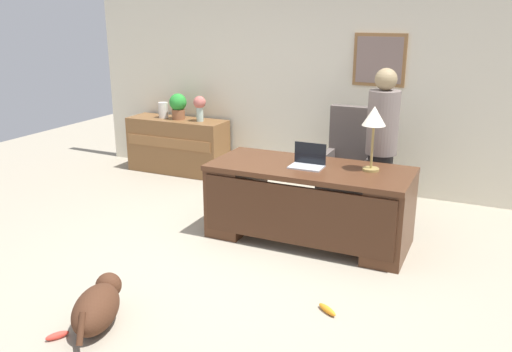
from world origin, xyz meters
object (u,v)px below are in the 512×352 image
(armchair, at_px, (351,166))
(laptop, at_px, (308,161))
(desk_lamp, at_px, (374,120))
(potted_plant, at_px, (178,105))
(dog_lying, at_px, (98,306))
(dog_toy_bone, at_px, (57,336))
(person_standing, at_px, (381,148))
(vase_with_flowers, at_px, (200,105))
(desk, at_px, (308,201))
(dog_toy_plush, at_px, (327,310))
(vase_empty, at_px, (163,110))
(credenza, at_px, (178,146))

(armchair, height_order, laptop, armchair)
(desk_lamp, bearing_deg, potted_plant, 155.53)
(desk_lamp, bearing_deg, dog_lying, -123.02)
(laptop, height_order, dog_toy_bone, laptop)
(person_standing, bearing_deg, armchair, 136.27)
(dog_lying, relative_size, desk_lamp, 1.13)
(person_standing, height_order, vase_with_flowers, person_standing)
(person_standing, xyz_separation_m, dog_toy_bone, (-1.57, -3.02, -0.84))
(armchair, relative_size, desk_lamp, 1.92)
(desk, height_order, dog_lying, desk)
(dog_lying, bearing_deg, desk_lamp, 56.98)
(dog_lying, xyz_separation_m, dog_toy_plush, (1.47, 0.86, -0.13))
(person_standing, bearing_deg, dog_lying, -117.38)
(laptop, bearing_deg, vase_empty, 150.88)
(vase_with_flowers, bearing_deg, vase_empty, 180.00)
(armchair, xyz_separation_m, vase_empty, (-2.86, 0.46, 0.37))
(desk_lamp, bearing_deg, armchair, 114.99)
(potted_plant, xyz_separation_m, dog_toy_bone, (1.44, -3.87, -0.94))
(person_standing, xyz_separation_m, desk_lamp, (0.02, -0.53, 0.38))
(armchair, relative_size, dog_lying, 1.70)
(person_standing, height_order, dog_toy_plush, person_standing)
(desk, relative_size, armchair, 1.66)
(vase_with_flowers, bearing_deg, dog_toy_plush, -45.25)
(dog_toy_plush, bearing_deg, vase_with_flowers, 134.75)
(vase_with_flowers, relative_size, dog_toy_plush, 1.77)
(desk, bearing_deg, credenza, 148.66)
(potted_plant, bearing_deg, desk, -31.68)
(laptop, height_order, desk_lamp, desk_lamp)
(vase_with_flowers, bearing_deg, dog_lying, -70.97)
(person_standing, distance_m, dog_toy_plush, 2.07)
(laptop, bearing_deg, person_standing, 48.99)
(vase_empty, xyz_separation_m, dog_toy_plush, (3.32, -2.74, -0.86))
(dog_toy_bone, bearing_deg, desk_lamp, 57.35)
(desk, xyz_separation_m, vase_with_flowers, (-2.12, 1.52, 0.57))
(desk, relative_size, dog_toy_plush, 10.02)
(laptop, xyz_separation_m, vase_empty, (-2.70, 1.51, 0.06))
(laptop, xyz_separation_m, potted_plant, (-2.45, 1.51, 0.15))
(person_standing, xyz_separation_m, vase_empty, (-3.27, 0.85, 0.01))
(person_standing, distance_m, dog_toy_bone, 3.51)
(armchair, xyz_separation_m, laptop, (-0.16, -1.04, 0.31))
(laptop, distance_m, desk_lamp, 0.74)
(vase_with_flowers, bearing_deg, armchair, -11.58)
(person_standing, bearing_deg, credenza, 164.38)
(desk, distance_m, vase_with_flowers, 2.67)
(potted_plant, bearing_deg, credenza, -177.42)
(credenza, height_order, dog_toy_plush, credenza)
(dog_lying, xyz_separation_m, potted_plant, (-1.59, 3.61, 0.81))
(armchair, bearing_deg, dog_lying, -107.94)
(dog_toy_bone, bearing_deg, person_standing, 62.45)
(desk_lamp, relative_size, dog_toy_bone, 3.78)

